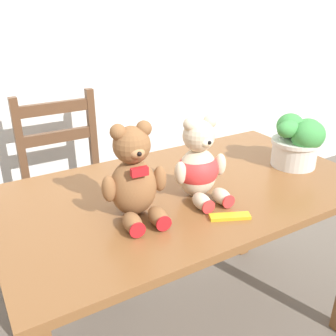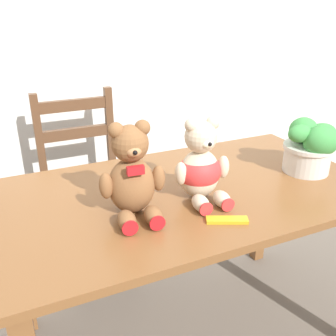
{
  "view_description": "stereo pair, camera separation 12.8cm",
  "coord_description": "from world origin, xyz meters",
  "px_view_note": "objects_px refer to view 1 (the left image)",
  "views": [
    {
      "loc": [
        -0.72,
        -0.68,
        1.43
      ],
      "look_at": [
        -0.12,
        0.33,
        0.91
      ],
      "focal_mm": 40.0,
      "sensor_mm": 36.0,
      "label": 1
    },
    {
      "loc": [
        -0.61,
        -0.74,
        1.43
      ],
      "look_at": [
        -0.12,
        0.33,
        0.91
      ],
      "focal_mm": 40.0,
      "sensor_mm": 36.0,
      "label": 2
    }
  ],
  "objects_px": {
    "teddy_bear_right": "(200,166)",
    "potted_plant": "(298,140)",
    "teddy_bear_left": "(134,177)",
    "wooden_chair_behind": "(70,192)",
    "chocolate_bar": "(231,216)"
  },
  "relations": [
    {
      "from": "wooden_chair_behind",
      "to": "chocolate_bar",
      "type": "bearing_deg",
      "value": 105.0
    },
    {
      "from": "potted_plant",
      "to": "chocolate_bar",
      "type": "xyz_separation_m",
      "value": [
        -0.52,
        -0.2,
        -0.11
      ]
    },
    {
      "from": "teddy_bear_left",
      "to": "teddy_bear_right",
      "type": "relative_size",
      "value": 1.06
    },
    {
      "from": "potted_plant",
      "to": "chocolate_bar",
      "type": "height_order",
      "value": "potted_plant"
    },
    {
      "from": "wooden_chair_behind",
      "to": "teddy_bear_left",
      "type": "xyz_separation_m",
      "value": [
        0.0,
        -0.82,
        0.42
      ]
    },
    {
      "from": "teddy_bear_left",
      "to": "potted_plant",
      "type": "distance_m",
      "value": 0.79
    },
    {
      "from": "potted_plant",
      "to": "chocolate_bar",
      "type": "distance_m",
      "value": 0.57
    },
    {
      "from": "teddy_bear_left",
      "to": "wooden_chair_behind",
      "type": "bearing_deg",
      "value": -84.07
    },
    {
      "from": "chocolate_bar",
      "to": "teddy_bear_left",
      "type": "bearing_deg",
      "value": 145.25
    },
    {
      "from": "wooden_chair_behind",
      "to": "potted_plant",
      "type": "height_order",
      "value": "wooden_chair_behind"
    },
    {
      "from": "teddy_bear_right",
      "to": "potted_plant",
      "type": "height_order",
      "value": "teddy_bear_right"
    },
    {
      "from": "teddy_bear_left",
      "to": "teddy_bear_right",
      "type": "height_order",
      "value": "teddy_bear_left"
    },
    {
      "from": "chocolate_bar",
      "to": "potted_plant",
      "type": "bearing_deg",
      "value": 20.96
    },
    {
      "from": "wooden_chair_behind",
      "to": "teddy_bear_left",
      "type": "distance_m",
      "value": 0.92
    },
    {
      "from": "wooden_chair_behind",
      "to": "teddy_bear_left",
      "type": "relative_size",
      "value": 3.14
    }
  ]
}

